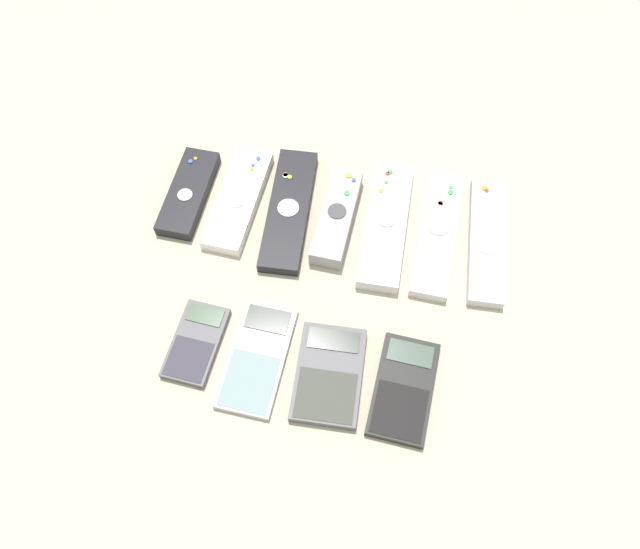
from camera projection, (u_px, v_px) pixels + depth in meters
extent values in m
plane|color=#B2A88E|center=(316.00, 297.00, 0.87)|extent=(3.00, 3.00, 0.00)
cube|color=black|center=(189.00, 193.00, 0.94)|extent=(0.06, 0.16, 0.02)
cylinder|color=silver|center=(185.00, 195.00, 0.93)|extent=(0.02, 0.02, 0.00)
cylinder|color=orange|center=(196.00, 159.00, 0.96)|extent=(0.01, 0.01, 0.00)
cylinder|color=blue|center=(190.00, 161.00, 0.96)|extent=(0.01, 0.01, 0.00)
cube|color=white|center=(238.00, 199.00, 0.94)|extent=(0.07, 0.19, 0.02)
cylinder|color=#99999E|center=(235.00, 201.00, 0.92)|extent=(0.03, 0.03, 0.00)
cylinder|color=blue|center=(253.00, 165.00, 0.96)|extent=(0.01, 0.01, 0.00)
cylinder|color=blue|center=(258.00, 158.00, 0.96)|extent=(0.01, 0.01, 0.00)
cylinder|color=orange|center=(252.00, 169.00, 0.95)|extent=(0.01, 0.01, 0.00)
cube|color=black|center=(289.00, 210.00, 0.93)|extent=(0.07, 0.22, 0.02)
cylinder|color=silver|center=(288.00, 208.00, 0.92)|extent=(0.03, 0.03, 0.00)
cylinder|color=silver|center=(286.00, 176.00, 0.95)|extent=(0.01, 0.01, 0.00)
cylinder|color=yellow|center=(290.00, 177.00, 0.95)|extent=(0.01, 0.01, 0.00)
cylinder|color=orange|center=(286.00, 175.00, 0.95)|extent=(0.01, 0.01, 0.00)
cube|color=gray|center=(337.00, 217.00, 0.92)|extent=(0.05, 0.16, 0.03)
cylinder|color=#38383D|center=(337.00, 211.00, 0.91)|extent=(0.03, 0.03, 0.00)
cylinder|color=green|center=(347.00, 193.00, 0.92)|extent=(0.01, 0.01, 0.00)
cylinder|color=yellow|center=(349.00, 175.00, 0.94)|extent=(0.01, 0.01, 0.00)
cylinder|color=blue|center=(354.00, 180.00, 0.93)|extent=(0.01, 0.01, 0.00)
cube|color=silver|center=(386.00, 225.00, 0.92)|extent=(0.06, 0.22, 0.02)
cylinder|color=#99999E|center=(387.00, 219.00, 0.91)|extent=(0.03, 0.03, 0.00)
cylinder|color=green|center=(390.00, 172.00, 0.95)|extent=(0.01, 0.01, 0.00)
cylinder|color=green|center=(386.00, 182.00, 0.94)|extent=(0.01, 0.01, 0.00)
cylinder|color=yellow|center=(381.00, 191.00, 0.93)|extent=(0.01, 0.01, 0.00)
cylinder|color=red|center=(387.00, 173.00, 0.95)|extent=(0.01, 0.01, 0.00)
cube|color=silver|center=(437.00, 233.00, 0.91)|extent=(0.06, 0.21, 0.02)
cylinder|color=#99999E|center=(439.00, 227.00, 0.90)|extent=(0.03, 0.03, 0.00)
cylinder|color=green|center=(450.00, 192.00, 0.93)|extent=(0.01, 0.01, 0.00)
cylinder|color=red|center=(441.00, 203.00, 0.92)|extent=(0.01, 0.01, 0.00)
cylinder|color=green|center=(451.00, 187.00, 0.94)|extent=(0.01, 0.01, 0.00)
cylinder|color=silver|center=(440.00, 204.00, 0.92)|extent=(0.01, 0.01, 0.00)
cube|color=#B7B7BC|center=(486.00, 241.00, 0.90)|extent=(0.06, 0.21, 0.02)
cylinder|color=silver|center=(488.00, 245.00, 0.89)|extent=(0.03, 0.03, 0.00)
cylinder|color=orange|center=(484.00, 188.00, 0.94)|extent=(0.01, 0.01, 0.00)
cylinder|color=red|center=(487.00, 191.00, 0.93)|extent=(0.01, 0.01, 0.00)
cube|color=#4C4C51|center=(196.00, 343.00, 0.83)|extent=(0.07, 0.12, 0.01)
cube|color=#2D422D|center=(205.00, 315.00, 0.84)|extent=(0.05, 0.03, 0.00)
cube|color=#2F2D39|center=(188.00, 359.00, 0.81)|extent=(0.06, 0.06, 0.00)
cube|color=#B2B2B7|center=(257.00, 357.00, 0.82)|extent=(0.08, 0.16, 0.01)
cube|color=black|center=(268.00, 320.00, 0.84)|extent=(0.06, 0.04, 0.00)
cube|color=gray|center=(249.00, 381.00, 0.80)|extent=(0.07, 0.08, 0.00)
cube|color=#4C4C51|center=(329.00, 374.00, 0.81)|extent=(0.09, 0.14, 0.01)
cube|color=black|center=(334.00, 340.00, 0.82)|extent=(0.07, 0.03, 0.00)
cube|color=#373A33|center=(326.00, 395.00, 0.79)|extent=(0.08, 0.07, 0.00)
cube|color=black|center=(403.00, 389.00, 0.80)|extent=(0.08, 0.14, 0.01)
cube|color=#38473D|center=(411.00, 353.00, 0.82)|extent=(0.06, 0.03, 0.00)
cube|color=black|center=(399.00, 411.00, 0.78)|extent=(0.07, 0.07, 0.00)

